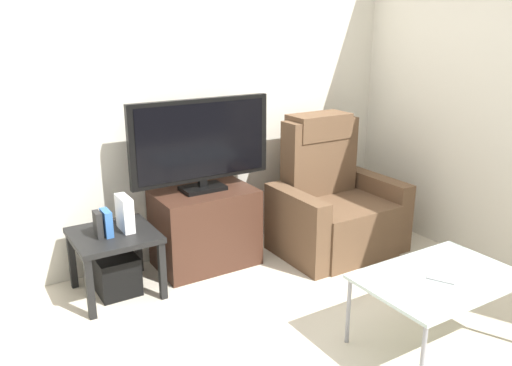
% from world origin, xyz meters
% --- Properties ---
extents(ground_plane, '(6.40, 6.40, 0.00)m').
position_xyz_m(ground_plane, '(0.00, 0.00, 0.00)').
color(ground_plane, beige).
extents(wall_back, '(6.40, 0.06, 2.60)m').
position_xyz_m(wall_back, '(0.00, 1.13, 1.30)').
color(wall_back, beige).
rests_on(wall_back, ground).
extents(wall_side, '(0.06, 4.48, 2.60)m').
position_xyz_m(wall_side, '(1.88, 0.00, 1.30)').
color(wall_side, beige).
rests_on(wall_side, ground).
extents(tv_stand, '(0.74, 0.48, 0.59)m').
position_xyz_m(tv_stand, '(-0.00, 0.83, 0.30)').
color(tv_stand, '#3D2319').
rests_on(tv_stand, ground).
extents(television, '(1.09, 0.20, 0.68)m').
position_xyz_m(television, '(-0.00, 0.85, 0.95)').
color(television, black).
rests_on(television, tv_stand).
extents(recliner_armchair, '(0.98, 0.78, 1.08)m').
position_xyz_m(recliner_armchair, '(1.03, 0.57, 0.37)').
color(recliner_armchair, brown).
rests_on(recliner_armchair, ground).
extents(side_table, '(0.54, 0.54, 0.44)m').
position_xyz_m(side_table, '(-0.72, 0.75, 0.37)').
color(side_table, black).
rests_on(side_table, ground).
extents(subwoofer_box, '(0.27, 0.27, 0.27)m').
position_xyz_m(subwoofer_box, '(-0.72, 0.75, 0.13)').
color(subwoofer_box, black).
rests_on(subwoofer_box, ground).
extents(book_leftmost, '(0.04, 0.10, 0.17)m').
position_xyz_m(book_leftmost, '(-0.82, 0.73, 0.53)').
color(book_leftmost, '#262626').
rests_on(book_leftmost, side_table).
extents(book_middle, '(0.05, 0.13, 0.17)m').
position_xyz_m(book_middle, '(-0.76, 0.73, 0.53)').
color(book_middle, '#3366B2').
rests_on(book_middle, side_table).
extents(game_console, '(0.07, 0.20, 0.24)m').
position_xyz_m(game_console, '(-0.63, 0.76, 0.56)').
color(game_console, white).
rests_on(game_console, side_table).
extents(coffee_table, '(0.90, 0.60, 0.43)m').
position_xyz_m(coffee_table, '(0.66, -0.80, 0.40)').
color(coffee_table, '#B2C6C1').
rests_on(coffee_table, ground).
extents(cell_phone, '(0.13, 0.17, 0.01)m').
position_xyz_m(cell_phone, '(0.63, -0.83, 0.44)').
color(cell_phone, '#B7B7BC').
rests_on(cell_phone, coffee_table).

